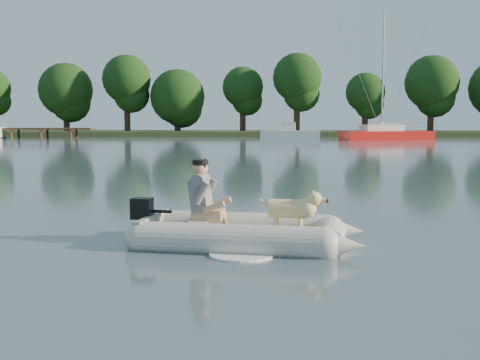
{
  "coord_description": "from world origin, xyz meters",
  "views": [
    {
      "loc": [
        0.39,
        -7.55,
        1.72
      ],
      "look_at": [
        -0.05,
        2.29,
        0.75
      ],
      "focal_mm": 45.0,
      "sensor_mm": 36.0,
      "label": 1
    }
  ],
  "objects_px": {
    "man": "(202,193)",
    "sailboat": "(386,135)",
    "dog": "(288,212)",
    "dinghy": "(246,207)",
    "dock": "(5,133)",
    "motorboat": "(291,128)"
  },
  "relations": [
    {
      "from": "dinghy",
      "to": "motorboat",
      "type": "bearing_deg",
      "value": 95.25
    },
    {
      "from": "motorboat",
      "to": "sailboat",
      "type": "distance_m",
      "value": 8.61
    },
    {
      "from": "dinghy",
      "to": "dog",
      "type": "distance_m",
      "value": 0.59
    },
    {
      "from": "dock",
      "to": "dog",
      "type": "xyz_separation_m",
      "value": [
        26.68,
        -51.35,
        -0.05
      ]
    },
    {
      "from": "motorboat",
      "to": "sailboat",
      "type": "height_order",
      "value": "sailboat"
    },
    {
      "from": "dog",
      "to": "dinghy",
      "type": "bearing_deg",
      "value": -175.43
    },
    {
      "from": "motorboat",
      "to": "dock",
      "type": "bearing_deg",
      "value": 175.56
    },
    {
      "from": "man",
      "to": "sailboat",
      "type": "xyz_separation_m",
      "value": [
        11.63,
        46.52,
        -0.21
      ]
    },
    {
      "from": "motorboat",
      "to": "sailboat",
      "type": "bearing_deg",
      "value": 3.1
    },
    {
      "from": "sailboat",
      "to": "motorboat",
      "type": "bearing_deg",
      "value": 162.42
    },
    {
      "from": "dog",
      "to": "motorboat",
      "type": "xyz_separation_m",
      "value": [
        1.84,
        46.9,
        0.6
      ]
    },
    {
      "from": "motorboat",
      "to": "sailboat",
      "type": "xyz_separation_m",
      "value": [
        8.58,
        -0.2,
        -0.57
      ]
    },
    {
      "from": "dinghy",
      "to": "dock",
      "type": "bearing_deg",
      "value": 125.16
    },
    {
      "from": "man",
      "to": "sailboat",
      "type": "bearing_deg",
      "value": 84.17
    },
    {
      "from": "dinghy",
      "to": "motorboat",
      "type": "xyz_separation_m",
      "value": [
        2.43,
        46.86,
        0.54
      ]
    },
    {
      "from": "dock",
      "to": "sailboat",
      "type": "height_order",
      "value": "sailboat"
    },
    {
      "from": "dinghy",
      "to": "dog",
      "type": "height_order",
      "value": "dinghy"
    },
    {
      "from": "dock",
      "to": "man",
      "type": "bearing_deg",
      "value": -63.54
    },
    {
      "from": "motorboat",
      "to": "dog",
      "type": "bearing_deg",
      "value": -87.81
    },
    {
      "from": "dock",
      "to": "sailboat",
      "type": "bearing_deg",
      "value": -7.15
    },
    {
      "from": "man",
      "to": "dog",
      "type": "xyz_separation_m",
      "value": [
        1.21,
        -0.17,
        -0.24
      ]
    },
    {
      "from": "man",
      "to": "sailboat",
      "type": "distance_m",
      "value": 47.95
    }
  ]
}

